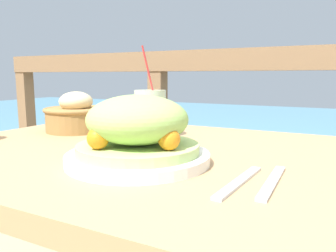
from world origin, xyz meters
TOP-DOWN VIEW (x-y plane):
  - patio_table at (0.00, 0.00)m, footprint 1.21×0.76m
  - railing_fence at (0.00, 0.72)m, footprint 2.80×0.08m
  - sea_backdrop at (0.00, 3.22)m, footprint 12.00×4.00m
  - salad_plate at (-0.04, -0.12)m, footprint 0.28×0.28m
  - drink_glass at (-0.15, 0.12)m, footprint 0.09×0.09m
  - bread_basket at (-0.40, 0.11)m, footprint 0.20×0.20m
  - fork at (0.17, -0.15)m, footprint 0.03×0.18m
  - knife at (0.22, -0.12)m, footprint 0.02×0.18m

SIDE VIEW (x-z plane):
  - sea_backdrop at x=0.00m, z-range 0.00..0.35m
  - patio_table at x=0.00m, z-range 0.26..0.96m
  - fork at x=0.17m, z-range 0.70..0.71m
  - knife at x=0.22m, z-range 0.70..0.71m
  - railing_fence at x=0.00m, z-range 0.22..1.20m
  - bread_basket at x=-0.40m, z-range 0.69..0.81m
  - salad_plate at x=-0.04m, z-range 0.69..0.82m
  - drink_glass at x=-0.15m, z-range 0.64..0.89m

